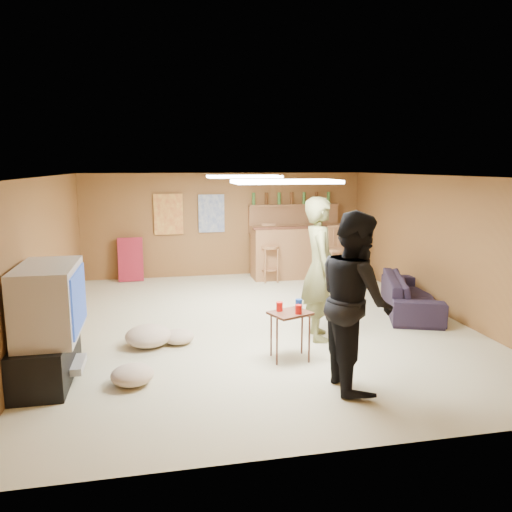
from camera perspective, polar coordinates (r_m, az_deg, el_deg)
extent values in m
plane|color=#C1B893|center=(7.62, 0.30, -7.69)|extent=(7.00, 7.00, 0.00)
cube|color=silver|center=(7.25, 0.32, 9.10)|extent=(6.00, 7.00, 0.02)
cube|color=brown|center=(10.77, -3.53, 3.60)|extent=(6.00, 0.02, 2.20)
cube|color=brown|center=(4.08, 10.57, -7.73)|extent=(6.00, 0.02, 2.20)
cube|color=brown|center=(7.36, -23.21, -0.34)|extent=(0.02, 7.00, 2.20)
cube|color=brown|center=(8.49, 20.56, 1.15)|extent=(0.02, 7.00, 2.20)
cube|color=black|center=(6.10, -22.82, -10.71)|extent=(0.55, 1.30, 0.50)
cube|color=#B2B2B7|center=(6.09, -20.69, -11.59)|extent=(0.35, 0.50, 0.08)
cube|color=#B2B2B7|center=(5.89, -22.59, -4.78)|extent=(0.60, 1.10, 0.80)
cube|color=navy|center=(5.84, -19.60, -4.72)|extent=(0.02, 0.95, 0.65)
cube|color=brown|center=(10.63, 4.95, 0.50)|extent=(2.00, 0.60, 1.10)
cube|color=#452216|center=(10.31, 5.39, 3.28)|extent=(2.10, 0.12, 0.05)
cube|color=brown|center=(10.94, 4.36, 5.80)|extent=(2.00, 0.18, 0.05)
cube|color=brown|center=(10.99, 4.31, 4.25)|extent=(2.00, 0.14, 0.60)
cube|color=#BF3F26|center=(10.60, -9.97, 4.72)|extent=(0.60, 0.03, 0.85)
cube|color=#334C99|center=(10.66, -5.12, 4.86)|extent=(0.55, 0.03, 0.80)
cube|color=maroon|center=(10.57, -14.13, -0.38)|extent=(0.50, 0.26, 0.91)
cube|color=white|center=(5.79, 3.42, 8.48)|extent=(1.20, 0.60, 0.04)
cube|color=white|center=(8.43, -1.38, 9.06)|extent=(1.20, 0.60, 0.04)
imported|color=olive|center=(6.81, 7.26, -1.46)|extent=(0.56, 0.77, 1.95)
imported|color=black|center=(5.39, 11.28, -4.97)|extent=(0.76, 0.96, 1.90)
imported|color=black|center=(8.53, 17.27, -4.18)|extent=(1.41, 2.11, 0.57)
cube|color=#452216|center=(6.19, 3.89, -9.08)|extent=(0.56, 0.51, 0.60)
cylinder|color=red|center=(6.12, 2.70, -5.79)|extent=(0.09, 0.09, 0.11)
cylinder|color=red|center=(6.02, 4.88, -6.10)|extent=(0.09, 0.09, 0.11)
cylinder|color=#153C93|center=(6.24, 4.90, -5.48)|extent=(0.09, 0.09, 0.12)
ellipsoid|color=tan|center=(6.82, -12.19, -8.91)|extent=(0.81, 0.81, 0.27)
ellipsoid|color=tan|center=(6.85, -8.85, -9.08)|extent=(0.46, 0.46, 0.19)
ellipsoid|color=tan|center=(5.74, -13.95, -13.04)|extent=(0.50, 0.50, 0.21)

